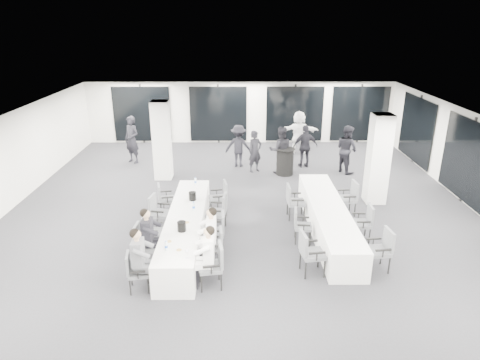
% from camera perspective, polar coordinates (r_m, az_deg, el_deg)
% --- Properties ---
extents(room, '(14.04, 16.04, 2.84)m').
position_cam_1_polar(room, '(13.23, 4.02, 2.86)').
color(room, '#25252A').
rests_on(room, ground).
extents(column_left, '(0.60, 0.60, 2.80)m').
position_cam_1_polar(column_left, '(15.43, -10.38, 5.20)').
color(column_left, silver).
rests_on(column_left, floor).
extents(column_right, '(0.60, 0.60, 2.80)m').
position_cam_1_polar(column_right, '(13.78, 17.96, 2.66)').
color(column_right, silver).
rests_on(column_right, floor).
extents(banquet_table_main, '(0.90, 5.00, 0.75)m').
position_cam_1_polar(banquet_table_main, '(11.16, -7.23, -6.38)').
color(banquet_table_main, silver).
rests_on(banquet_table_main, floor).
extents(banquet_table_side, '(0.90, 5.00, 0.75)m').
position_cam_1_polar(banquet_table_side, '(11.79, 11.64, -5.12)').
color(banquet_table_side, silver).
rests_on(banquet_table_side, floor).
extents(cocktail_table, '(0.71, 0.71, 0.99)m').
position_cam_1_polar(cocktail_table, '(15.87, 6.01, 2.48)').
color(cocktail_table, black).
rests_on(cocktail_table, floor).
extents(chair_main_left_near, '(0.50, 0.54, 0.87)m').
position_cam_1_polar(chair_main_left_near, '(9.41, -13.85, -11.50)').
color(chair_main_left_near, '#53565B').
rests_on(chair_main_left_near, floor).
extents(chair_main_left_second, '(0.54, 0.60, 1.02)m').
position_cam_1_polar(chair_main_left_second, '(10.21, -12.74, -8.15)').
color(chair_main_left_second, '#53565B').
rests_on(chair_main_left_second, floor).
extents(chair_main_left_mid, '(0.49, 0.54, 0.90)m').
position_cam_1_polar(chair_main_left_mid, '(10.94, -11.80, -6.45)').
color(chair_main_left_mid, '#53565B').
rests_on(chair_main_left_mid, floor).
extents(chair_main_left_fourth, '(0.57, 0.61, 0.98)m').
position_cam_1_polar(chair_main_left_fourth, '(11.83, -10.91, -3.98)').
color(chair_main_left_fourth, '#53565B').
rests_on(chair_main_left_fourth, floor).
extents(chair_main_left_far, '(0.55, 0.58, 0.92)m').
position_cam_1_polar(chair_main_left_far, '(12.76, -10.09, -2.24)').
color(chair_main_left_far, '#53565B').
rests_on(chair_main_left_far, floor).
extents(chair_main_right_near, '(0.57, 0.61, 0.99)m').
position_cam_1_polar(chair_main_right_near, '(9.26, -3.46, -10.97)').
color(chair_main_right_near, '#53565B').
rests_on(chair_main_right_near, floor).
extents(chair_main_right_second, '(0.49, 0.53, 0.88)m').
position_cam_1_polar(chair_main_right_second, '(10.08, -3.24, -8.55)').
color(chair_main_right_second, '#53565B').
rests_on(chair_main_right_second, floor).
extents(chair_main_right_mid, '(0.52, 0.57, 0.98)m').
position_cam_1_polar(chair_main_right_mid, '(10.62, -3.03, -6.57)').
color(chair_main_right_mid, '#53565B').
rests_on(chair_main_right_mid, floor).
extents(chair_main_right_fourth, '(0.59, 0.63, 1.04)m').
position_cam_1_polar(chair_main_right_fourth, '(11.58, -2.77, -3.98)').
color(chair_main_right_fourth, '#53565B').
rests_on(chair_main_right_fourth, floor).
extents(chair_main_right_far, '(0.58, 0.62, 1.00)m').
position_cam_1_polar(chair_main_right_far, '(12.55, -2.60, -2.09)').
color(chair_main_right_far, '#53565B').
rests_on(chair_main_right_far, floor).
extents(chair_side_left_near, '(0.59, 0.63, 1.03)m').
position_cam_1_polar(chair_side_left_near, '(9.77, 9.21, -9.26)').
color(chair_side_left_near, '#53565B').
rests_on(chair_side_left_near, floor).
extents(chair_side_left_mid, '(0.49, 0.53, 0.89)m').
position_cam_1_polar(chair_side_left_mid, '(11.11, 8.04, -5.78)').
color(chair_side_left_mid, '#53565B').
rests_on(chair_side_left_mid, floor).
extents(chair_side_left_far, '(0.53, 0.58, 1.00)m').
position_cam_1_polar(chair_side_left_far, '(12.36, 7.10, -2.59)').
color(chair_side_left_far, '#53565B').
rests_on(chair_side_left_far, floor).
extents(chair_side_right_near, '(0.56, 0.60, 1.00)m').
position_cam_1_polar(chair_side_right_near, '(10.32, 18.38, -8.50)').
color(chair_side_right_near, '#53565B').
rests_on(chair_side_right_near, floor).
extents(chair_side_right_mid, '(0.50, 0.55, 0.97)m').
position_cam_1_polar(chair_side_right_mid, '(11.52, 16.23, -5.20)').
color(chair_side_right_mid, '#53565B').
rests_on(chair_side_right_mid, floor).
extents(chair_side_right_far, '(0.56, 0.61, 1.01)m').
position_cam_1_polar(chair_side_right_far, '(12.91, 14.37, -2.06)').
color(chair_side_right_far, '#53565B').
rests_on(chair_side_right_far, floor).
extents(seated_guest_a, '(0.50, 0.38, 1.44)m').
position_cam_1_polar(seated_guest_a, '(9.23, -13.04, -9.83)').
color(seated_guest_a, '#57595E').
rests_on(seated_guest_a, floor).
extents(seated_guest_b, '(0.50, 0.38, 1.44)m').
position_cam_1_polar(seated_guest_b, '(10.06, -11.88, -7.03)').
color(seated_guest_b, black).
rests_on(seated_guest_b, floor).
extents(seated_guest_c, '(0.50, 0.38, 1.44)m').
position_cam_1_polar(seated_guest_c, '(9.13, -4.57, -9.67)').
color(seated_guest_c, white).
rests_on(seated_guest_c, floor).
extents(seated_guest_d, '(0.50, 0.38, 1.44)m').
position_cam_1_polar(seated_guest_d, '(9.93, -4.20, -6.99)').
color(seated_guest_d, white).
rests_on(seated_guest_d, floor).
extents(standing_guest_a, '(0.83, 0.80, 1.78)m').
position_cam_1_polar(standing_guest_a, '(16.00, 2.02, 4.19)').
color(standing_guest_a, black).
rests_on(standing_guest_a, floor).
extents(standing_guest_b, '(0.98, 0.61, 2.01)m').
position_cam_1_polar(standing_guest_b, '(15.86, 5.43, 4.38)').
color(standing_guest_b, black).
rests_on(standing_guest_b, floor).
extents(standing_guest_c, '(1.30, 0.83, 1.87)m').
position_cam_1_polar(standing_guest_c, '(16.55, -0.18, 4.91)').
color(standing_guest_c, black).
rests_on(standing_guest_c, floor).
extents(standing_guest_d, '(1.19, 0.79, 1.89)m').
position_cam_1_polar(standing_guest_d, '(16.67, 8.71, 4.82)').
color(standing_guest_d, black).
rests_on(standing_guest_d, floor).
extents(standing_guest_f, '(1.94, 0.84, 2.07)m').
position_cam_1_polar(standing_guest_f, '(18.46, 7.86, 6.71)').
color(standing_guest_f, white).
rests_on(standing_guest_f, floor).
extents(standing_guest_g, '(0.99, 0.95, 2.13)m').
position_cam_1_polar(standing_guest_g, '(17.54, -14.25, 5.63)').
color(standing_guest_g, black).
rests_on(standing_guest_g, floor).
extents(standing_guest_h, '(1.00, 1.15, 2.03)m').
position_cam_1_polar(standing_guest_h, '(16.39, 14.06, 4.43)').
color(standing_guest_h, black).
rests_on(standing_guest_h, floor).
extents(ice_bucket_near, '(0.21, 0.21, 0.24)m').
position_cam_1_polar(ice_bucket_near, '(10.15, -7.79, -6.15)').
color(ice_bucket_near, black).
rests_on(ice_bucket_near, banquet_table_main).
extents(ice_bucket_far, '(0.20, 0.20, 0.23)m').
position_cam_1_polar(ice_bucket_far, '(11.81, -6.36, -2.15)').
color(ice_bucket_far, black).
rests_on(ice_bucket_far, banquet_table_main).
extents(water_bottle_a, '(0.07, 0.07, 0.20)m').
position_cam_1_polar(water_bottle_a, '(9.42, -9.82, -8.63)').
color(water_bottle_a, silver).
rests_on(water_bottle_a, banquet_table_main).
extents(water_bottle_b, '(0.07, 0.07, 0.23)m').
position_cam_1_polar(water_bottle_b, '(11.18, -6.20, -3.50)').
color(water_bottle_b, silver).
rests_on(water_bottle_b, banquet_table_main).
extents(water_bottle_c, '(0.07, 0.07, 0.21)m').
position_cam_1_polar(water_bottle_c, '(12.92, -5.96, -0.16)').
color(water_bottle_c, silver).
rests_on(water_bottle_c, banquet_table_main).
extents(plate_a, '(0.19, 0.19, 0.03)m').
position_cam_1_polar(plate_a, '(9.77, -9.43, -8.10)').
color(plate_a, white).
rests_on(plate_a, banquet_table_main).
extents(plate_b, '(0.20, 0.20, 0.03)m').
position_cam_1_polar(plate_b, '(9.40, -8.15, -9.24)').
color(plate_b, white).
rests_on(plate_b, banquet_table_main).
extents(plate_c, '(0.22, 0.22, 0.03)m').
position_cam_1_polar(plate_c, '(10.57, -7.15, -5.64)').
color(plate_c, white).
rests_on(plate_c, banquet_table_main).
extents(wine_glass, '(0.09, 0.09, 0.22)m').
position_cam_1_polar(wine_glass, '(9.03, -7.10, -9.39)').
color(wine_glass, silver).
rests_on(wine_glass, banquet_table_main).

